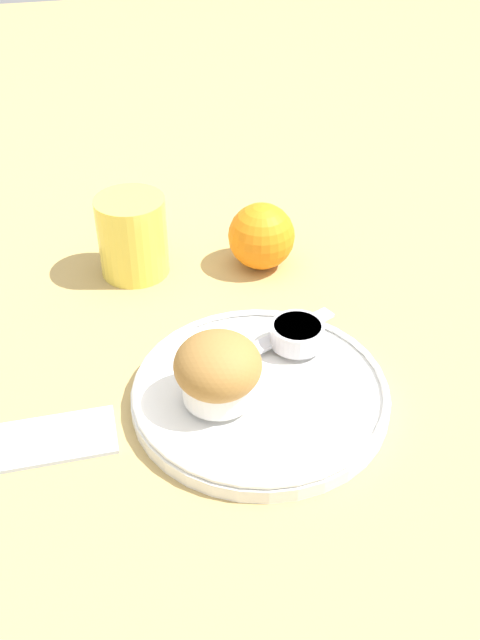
{
  "coord_description": "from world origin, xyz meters",
  "views": [
    {
      "loc": [
        -0.11,
        -0.48,
        0.45
      ],
      "look_at": [
        0.01,
        0.02,
        0.06
      ],
      "focal_mm": 40.0,
      "sensor_mm": 36.0,
      "label": 1
    }
  ],
  "objects_px": {
    "muffin": "(218,370)",
    "butter_knife": "(266,344)",
    "orange_fruit": "(261,236)",
    "juice_glass": "(133,236)"
  },
  "relations": [
    {
      "from": "muffin",
      "to": "butter_knife",
      "type": "height_order",
      "value": "muffin"
    },
    {
      "from": "muffin",
      "to": "butter_knife",
      "type": "bearing_deg",
      "value": 44.48
    },
    {
      "from": "orange_fruit",
      "to": "juice_glass",
      "type": "relative_size",
      "value": 0.83
    },
    {
      "from": "muffin",
      "to": "butter_knife",
      "type": "relative_size",
      "value": 0.48
    },
    {
      "from": "orange_fruit",
      "to": "juice_glass",
      "type": "distance_m",
      "value": 0.14
    },
    {
      "from": "juice_glass",
      "to": "butter_knife",
      "type": "bearing_deg",
      "value": -61.35
    },
    {
      "from": "muffin",
      "to": "butter_knife",
      "type": "xyz_separation_m",
      "value": [
        0.06,
        0.06,
        -0.03
      ]
    },
    {
      "from": "butter_knife",
      "to": "juice_glass",
      "type": "relative_size",
      "value": 1.72
    },
    {
      "from": "butter_knife",
      "to": "juice_glass",
      "type": "bearing_deg",
      "value": 94.49
    },
    {
      "from": "orange_fruit",
      "to": "juice_glass",
      "type": "xyz_separation_m",
      "value": [
        -0.14,
        0.02,
        0.01
      ]
    }
  ]
}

